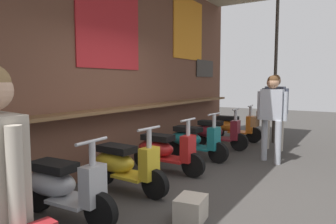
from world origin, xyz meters
TOP-DOWN VIEW (x-y plane):
  - ground_plane at (0.00, 0.00)m, footprint 28.17×28.17m
  - market_stall_facade at (0.00, 1.90)m, footprint 10.06×2.18m
  - scooter_silver at (-1.67, 1.08)m, footprint 0.47×1.40m
  - scooter_yellow at (-0.57, 1.08)m, footprint 0.47×1.40m
  - scooter_red at (0.52, 1.08)m, footprint 0.46×1.40m
  - scooter_teal at (1.63, 1.08)m, footprint 0.50×1.40m
  - scooter_maroon at (2.79, 1.08)m, footprint 0.48×1.40m
  - scooter_orange at (3.91, 1.08)m, footprint 0.49×1.40m
  - shopper_with_handbag at (3.37, -0.11)m, footprint 0.29×0.67m
  - shopper_passing at (2.19, -0.33)m, footprint 0.31×0.66m
  - merchandise_crate at (-0.95, -0.22)m, footprint 0.42×0.36m

SIDE VIEW (x-z plane):
  - ground_plane at x=0.00m, z-range 0.00..0.00m
  - merchandise_crate at x=-0.95m, z-range 0.00..0.28m
  - scooter_silver at x=-1.67m, z-range -0.10..0.87m
  - scooter_yellow at x=-0.57m, z-range -0.10..0.87m
  - scooter_red at x=0.52m, z-range -0.10..0.87m
  - scooter_teal at x=1.63m, z-range -0.10..0.87m
  - scooter_maroon at x=2.79m, z-range -0.10..0.87m
  - scooter_orange at x=3.91m, z-range -0.10..0.87m
  - shopper_passing at x=2.19m, z-range 0.19..1.88m
  - shopper_with_handbag at x=3.37m, z-range 0.20..1.94m
  - market_stall_facade at x=0.00m, z-range 0.18..4.13m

